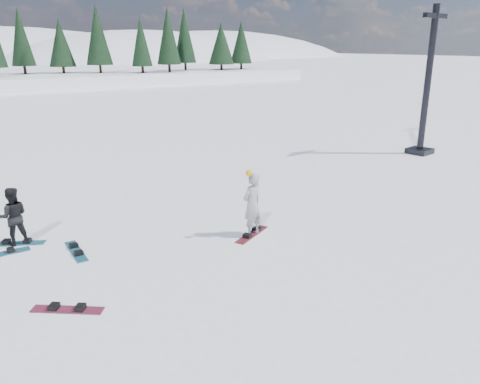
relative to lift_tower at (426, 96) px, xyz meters
name	(u,v)px	position (x,y,z in m)	size (l,w,h in m)	color
ground	(171,259)	(-15.77, -4.24, -2.88)	(420.00, 420.00, 0.00)	white
lift_tower	(426,96)	(0.00, 0.00, 0.00)	(1.96, 1.20, 7.07)	black
snowboarder_woman	(252,204)	(-13.12, -4.09, -1.94)	(0.76, 0.60, 2.01)	gray
snowboarder_man	(13,216)	(-18.92, -1.04, -2.06)	(0.79, 0.62, 1.63)	black
snowboard_woman	(252,234)	(-13.12, -4.09, -2.86)	(1.50, 0.28, 0.03)	maroon
snowboard_man	(17,243)	(-18.92, -1.04, -2.86)	(1.50, 0.28, 0.03)	teal
snowboard_loose_a	(76,251)	(-17.69, -2.48, -2.86)	(1.50, 0.28, 0.03)	#1A7390
snowboard_loose_b	(68,310)	(-18.61, -5.30, -2.86)	(1.50, 0.28, 0.03)	maroon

